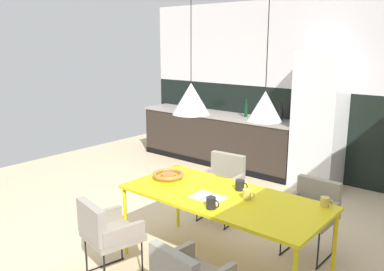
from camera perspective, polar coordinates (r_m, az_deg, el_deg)
ground_plane at (r=4.65m, az=-3.03°, el=-14.62°), size 8.21×8.21×0.00m
back_wall_splashback_dark at (r=6.88m, az=14.67°, el=0.50°), size 6.11×0.12×1.42m
back_wall_panel_upper at (r=6.72m, az=15.38°, el=12.42°), size 6.11×0.12×1.42m
kitchen_counter at (r=7.30m, az=3.58°, el=-0.40°), size 3.10×0.63×0.92m
refrigerator_column at (r=6.29m, az=17.66°, el=2.07°), size 0.66×0.60×2.05m
dining_table at (r=3.83m, az=4.43°, el=-9.06°), size 1.95×0.89×0.76m
armchair_corner_seat at (r=4.37m, az=16.78°, el=-9.69°), size 0.50×0.48×0.78m
armchair_near_window at (r=3.84m, az=-12.31°, el=-12.85°), size 0.57×0.56×0.77m
armchair_far_side at (r=4.99m, az=4.39°, el=-6.11°), size 0.52×0.50×0.81m
fruit_bowl at (r=4.24m, az=-3.40°, el=-5.60°), size 0.33×0.33×0.07m
open_book at (r=3.75m, az=2.26°, el=-8.78°), size 0.29×0.22×0.02m
mug_glass_clear at (r=3.74m, az=7.87°, el=-8.29°), size 0.12×0.08×0.09m
mug_white_ceramic at (r=3.95m, az=6.86°, el=-7.03°), size 0.13×0.09×0.10m
mug_short_terracotta at (r=3.74m, az=18.42°, el=-8.94°), size 0.12×0.08×0.08m
mug_tall_blue at (r=3.50m, az=2.77°, el=-9.56°), size 0.13×0.08×0.10m
cooking_pot at (r=7.38m, az=0.27°, el=4.00°), size 0.24×0.24×0.18m
bottle_wine_green at (r=6.83m, az=9.33°, el=3.31°), size 0.08×0.08×0.25m
bottle_spice_small at (r=6.69m, az=12.56°, el=3.07°), size 0.07×0.07×0.29m
bottle_vinegar_dark at (r=6.92m, az=7.69°, el=3.71°), size 0.06×0.06×0.32m
pendant_lamp_over_table_near at (r=3.82m, az=-0.14°, el=5.27°), size 0.36×0.36×1.30m
pendant_lamp_over_table_far at (r=3.40m, az=10.35°, el=4.16°), size 0.29×0.29×1.28m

